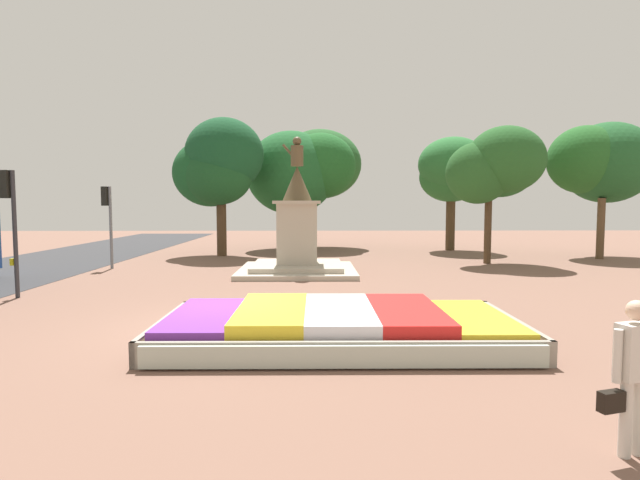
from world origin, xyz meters
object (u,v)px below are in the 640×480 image
flower_planter (337,327)px  traffic_light_mid_block (11,210)px  statue_monument (297,240)px  pedestrian_with_handbag (633,369)px  traffic_light_far_corner (108,211)px

flower_planter → traffic_light_mid_block: 10.57m
statue_monument → pedestrian_with_handbag: 15.05m
traffic_light_mid_block → flower_planter: bearing=-27.4°
traffic_light_mid_block → statue_monument: bearing=32.7°
statue_monument → traffic_light_mid_block: size_ratio=1.45×
pedestrian_with_handbag → flower_planter: bearing=122.8°
flower_planter → traffic_light_mid_block: traffic_light_mid_block is taller
flower_planter → pedestrian_with_handbag: bearing=-57.2°
traffic_light_mid_block → pedestrian_with_handbag: (12.11, -9.32, -1.58)m
traffic_light_far_corner → traffic_light_mid_block: bearing=-90.9°
flower_planter → statue_monument: bearing=96.2°
statue_monument → traffic_light_mid_block: statue_monument is taller
traffic_light_mid_block → pedestrian_with_handbag: bearing=-37.6°
traffic_light_mid_block → traffic_light_far_corner: size_ratio=1.07×
statue_monument → pedestrian_with_handbag: (4.02, -14.50, -0.33)m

